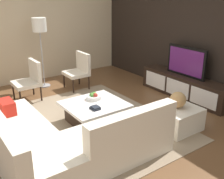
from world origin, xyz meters
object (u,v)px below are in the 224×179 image
object	(u,v)px
television	(186,62)
book_stack	(95,108)
floor_lamp	(40,29)
media_console	(184,86)
sectional_couch	(58,139)
accent_chair_near	(30,78)
fruit_bowl	(94,96)
accent_chair_far	(79,69)
decorative_ball	(178,100)
coffee_table	(95,112)
ottoman	(176,118)

from	to	relation	value
television	book_stack	bearing A→B (deg)	-87.17
floor_lamp	media_console	bearing A→B (deg)	42.06
television	book_stack	world-z (taller)	television
sectional_couch	accent_chair_near	xyz separation A→B (m)	(-2.37, 0.45, 0.21)
floor_lamp	fruit_bowl	distance (m)	2.46
accent_chair_far	media_console	bearing A→B (deg)	49.11
television	fruit_bowl	xyz separation A→B (m)	(-0.28, -2.20, -0.39)
fruit_bowl	book_stack	distance (m)	0.46
accent_chair_far	book_stack	size ratio (longest dim) A/B	5.12
decorative_ball	accent_chair_near	bearing A→B (deg)	-150.39
television	fruit_bowl	bearing A→B (deg)	-97.21
coffee_table	fruit_bowl	bearing A→B (deg)	150.87
fruit_bowl	decorative_ball	distance (m)	1.52
sectional_couch	accent_chair_near	distance (m)	2.42
television	fruit_bowl	distance (m)	2.25
sectional_couch	book_stack	bearing A→B (deg)	113.70
media_console	ottoman	bearing A→B (deg)	-54.12
television	ottoman	bearing A→B (deg)	-54.13
book_stack	decorative_ball	bearing A→B (deg)	55.86
media_console	sectional_couch	bearing A→B (deg)	-81.34
coffee_table	accent_chair_far	size ratio (longest dim) A/B	1.20
floor_lamp	coffee_table	bearing A→B (deg)	-0.49
sectional_couch	floor_lamp	distance (m)	3.39
accent_chair_near	accent_chair_far	xyz separation A→B (m)	(-0.03, 1.23, 0.00)
television	coffee_table	size ratio (longest dim) A/B	0.96
media_console	fruit_bowl	world-z (taller)	fruit_bowl
sectional_couch	coffee_table	bearing A→B (deg)	121.23
accent_chair_near	accent_chair_far	world-z (taller)	same
coffee_table	ottoman	xyz separation A→B (m)	(1.01, 1.04, -0.00)
television	decorative_ball	distance (m)	1.58
coffee_table	accent_chair_far	distance (m)	1.96
sectional_couch	ottoman	xyz separation A→B (m)	(0.41, 2.03, -0.08)
media_console	fruit_bowl	distance (m)	2.22
ottoman	decorative_ball	xyz separation A→B (m)	(0.00, 0.00, 0.34)
coffee_table	fruit_bowl	size ratio (longest dim) A/B	3.72
media_console	accent_chair_near	distance (m)	3.41
floor_lamp	accent_chair_far	xyz separation A→B (m)	(0.62, 0.67, -0.94)
television	accent_chair_far	size ratio (longest dim) A/B	1.15
floor_lamp	ottoman	size ratio (longest dim) A/B	2.40
decorative_ball	accent_chair_far	bearing A→B (deg)	-172.98
coffee_table	floor_lamp	distance (m)	2.71
accent_chair_near	fruit_bowl	bearing A→B (deg)	12.99
media_console	coffee_table	xyz separation A→B (m)	(-0.10, -2.30, -0.05)
accent_chair_far	book_stack	bearing A→B (deg)	-12.92
floor_lamp	fruit_bowl	bearing A→B (deg)	2.00
media_console	sectional_couch	xyz separation A→B (m)	(0.50, -3.29, 0.03)
accent_chair_near	book_stack	bearing A→B (deg)	2.99
sectional_couch	accent_chair_far	bearing A→B (deg)	144.99
television	decorative_ball	bearing A→B (deg)	-54.13
television	accent_chair_far	bearing A→B (deg)	-139.93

